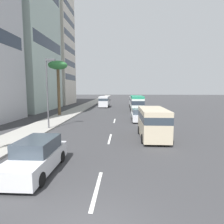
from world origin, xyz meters
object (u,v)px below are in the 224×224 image
at_px(minibus_second, 137,103).
at_px(car_sixth, 37,157).
at_px(van_fourth, 104,101).
at_px(van_third, 134,101).
at_px(palm_tree, 58,68).
at_px(street_lamp, 48,86).
at_px(van_lead, 153,121).
at_px(car_fifth, 139,115).

distance_m(minibus_second, car_sixth, 27.35).
distance_m(minibus_second, van_fourth, 10.31).
xyz_separation_m(minibus_second, van_third, (8.21, 0.02, -0.19)).
bearing_deg(palm_tree, street_lamp, -166.95).
height_order(van_fourth, palm_tree, palm_tree).
distance_m(van_lead, minibus_second, 19.41).
relative_size(van_third, car_fifth, 1.07).
distance_m(van_third, street_lamp, 26.83).
bearing_deg(van_lead, van_fourth, 14.00).
relative_size(minibus_second, car_fifth, 1.47).
relative_size(van_third, palm_tree, 0.58).
distance_m(minibus_second, street_lamp, 19.52).
height_order(van_fourth, car_fifth, van_fourth).
relative_size(van_lead, car_sixth, 1.17).
bearing_deg(palm_tree, car_sixth, -164.58).
relative_size(van_third, car_sixth, 1.04).
relative_size(van_third, street_lamp, 0.68).
bearing_deg(van_fourth, minibus_second, 41.34).
height_order(van_third, car_sixth, van_third).
xyz_separation_m(car_fifth, street_lamp, (-5.74, 9.57, 3.71)).
height_order(van_lead, street_lamp, street_lamp).
height_order(minibus_second, palm_tree, palm_tree).
relative_size(minibus_second, van_fourth, 1.36).
relative_size(van_lead, car_fifth, 1.21).
xyz_separation_m(van_third, car_sixth, (-34.67, 6.89, -0.60)).
bearing_deg(van_fourth, palm_tree, -21.66).
bearing_deg(palm_tree, minibus_second, -62.68).
height_order(palm_tree, street_lamp, palm_tree).
relative_size(palm_tree, street_lamp, 1.17).
xyz_separation_m(palm_tree, street_lamp, (-10.03, -2.33, -2.78)).
bearing_deg(van_lead, minibus_second, -0.12).
bearing_deg(van_third, van_lead, 179.95).
bearing_deg(car_fifth, van_fourth, 18.78).
height_order(minibus_second, van_fourth, minibus_second).
distance_m(minibus_second, car_fifth, 10.75).
xyz_separation_m(van_lead, minibus_second, (19.41, -0.04, 0.13)).
bearing_deg(minibus_second, van_fourth, 41.34).
xyz_separation_m(minibus_second, street_lamp, (-16.45, 10.11, 2.89)).
bearing_deg(van_lead, car_sixth, 135.70).
distance_m(car_fifth, palm_tree, 14.21).
bearing_deg(street_lamp, minibus_second, -31.57).
height_order(van_lead, car_fifth, van_lead).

